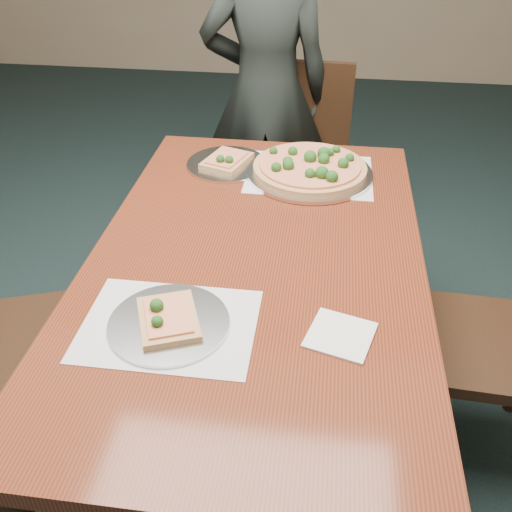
# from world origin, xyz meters

# --- Properties ---
(ground) EXTENTS (8.00, 8.00, 0.00)m
(ground) POSITION_xyz_m (0.00, 0.00, 0.00)
(ground) COLOR black
(ground) RESTS_ON ground
(dining_table) EXTENTS (0.90, 1.50, 0.75)m
(dining_table) POSITION_xyz_m (0.13, 0.12, 0.66)
(dining_table) COLOR #511D10
(dining_table) RESTS_ON ground
(chair_far) EXTENTS (0.44, 0.44, 0.91)m
(chair_far) POSITION_xyz_m (0.19, 1.26, 0.52)
(chair_far) COLOR black
(chair_far) RESTS_ON ground
(diner) EXTENTS (0.59, 0.40, 1.55)m
(diner) POSITION_xyz_m (0.02, 1.31, 0.78)
(diner) COLOR black
(diner) RESTS_ON ground
(placemat_main) EXTENTS (0.42, 0.32, 0.00)m
(placemat_main) POSITION_xyz_m (0.25, 0.62, 0.75)
(placemat_main) COLOR white
(placemat_main) RESTS_ON dining_table
(placemat_near) EXTENTS (0.40, 0.30, 0.00)m
(placemat_near) POSITION_xyz_m (-0.03, -0.18, 0.75)
(placemat_near) COLOR white
(placemat_near) RESTS_ON dining_table
(pizza_pan) EXTENTS (0.42, 0.42, 0.08)m
(pizza_pan) POSITION_xyz_m (0.25, 0.62, 0.77)
(pizza_pan) COLOR silver
(pizza_pan) RESTS_ON dining_table
(slice_plate_near) EXTENTS (0.28, 0.28, 0.06)m
(slice_plate_near) POSITION_xyz_m (-0.03, -0.18, 0.76)
(slice_plate_near) COLOR silver
(slice_plate_near) RESTS_ON dining_table
(slice_plate_far) EXTENTS (0.28, 0.28, 0.06)m
(slice_plate_far) POSITION_xyz_m (-0.04, 0.65, 0.76)
(slice_plate_far) COLOR silver
(slice_plate_far) RESTS_ON dining_table
(napkin) EXTENTS (0.17, 0.17, 0.01)m
(napkin) POSITION_xyz_m (0.36, -0.16, 0.75)
(napkin) COLOR white
(napkin) RESTS_ON dining_table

